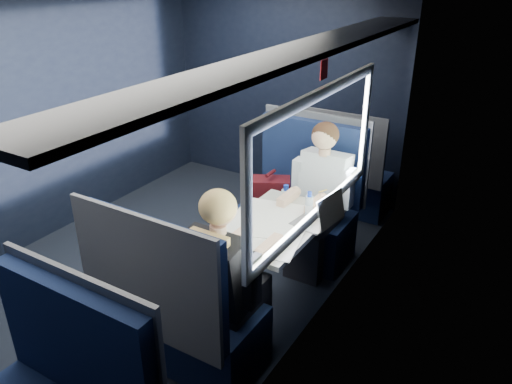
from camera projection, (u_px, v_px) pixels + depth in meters
The scene contains 12 objects.
ground at pixel (170, 266), 4.47m from camera, with size 2.80×4.20×0.01m, color black.
room_shell at pixel (159, 105), 3.83m from camera, with size 3.00×4.40×2.40m.
table at pixel (271, 231), 3.71m from camera, with size 0.62×1.00×0.74m.
seat_bay_near at pixel (299, 208), 4.57m from camera, with size 1.04×0.62×1.26m.
seat_bay_far at pixel (179, 315), 3.22m from camera, with size 1.04×0.62×1.26m.
seat_row_front at pixel (339, 175), 5.29m from camera, with size 1.04×0.51×1.16m.
man at pixel (319, 192), 4.19m from camera, with size 0.53×0.56×1.32m.
woman at pixel (225, 273), 3.10m from camera, with size 0.53×0.56×1.32m.
papers at pixel (266, 226), 3.60m from camera, with size 0.57×0.82×0.01m, color white.
laptop at pixel (322, 216), 3.61m from camera, with size 0.29×0.36×0.25m.
bottle_small at pixel (309, 206), 3.71m from camera, with size 0.06×0.06×0.21m.
cup at pixel (333, 203), 3.85m from camera, with size 0.08×0.08×0.10m, color white.
Camera 1 is at (2.61, -2.82, 2.50)m, focal length 35.00 mm.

